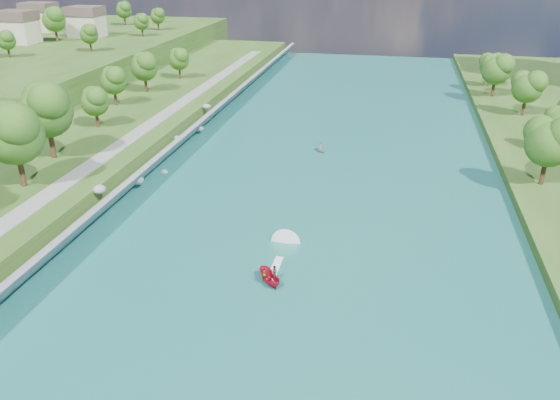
# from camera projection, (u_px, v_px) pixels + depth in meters

# --- Properties ---
(ground) EXTENTS (260.00, 260.00, 0.00)m
(ground) POSITION_uv_depth(u_px,v_px,m) (276.00, 295.00, 56.08)
(ground) COLOR #2D5119
(ground) RESTS_ON ground
(river_water) EXTENTS (55.00, 240.00, 0.10)m
(river_water) POSITION_uv_depth(u_px,v_px,m) (308.00, 211.00, 73.80)
(river_water) COLOR #185C55
(river_water) RESTS_ON ground
(ridge_west) EXTENTS (60.00, 120.00, 9.00)m
(ridge_west) POSITION_uv_depth(u_px,v_px,m) (63.00, 57.00, 154.02)
(ridge_west) COLOR #2D5119
(ridge_west) RESTS_ON ground
(riprap_bank) EXTENTS (3.81, 236.00, 4.33)m
(riprap_bank) POSITION_uv_depth(u_px,v_px,m) (127.00, 186.00, 77.22)
(riprap_bank) COLOR slate
(riprap_bank) RESTS_ON ground
(riverside_path) EXTENTS (3.00, 200.00, 0.10)m
(riverside_path) POSITION_uv_depth(u_px,v_px,m) (86.00, 169.00, 78.45)
(riverside_path) COLOR gray
(riverside_path) RESTS_ON berm_west
(ridge_houses) EXTENTS (29.50, 29.50, 8.40)m
(ridge_houses) POSITION_uv_depth(u_px,v_px,m) (48.00, 21.00, 155.92)
(ridge_houses) COLOR beige
(ridge_houses) RESTS_ON ridge_west
(trees_ridge) EXTENTS (24.38, 64.71, 10.83)m
(trees_ridge) POSITION_uv_depth(u_px,v_px,m) (94.00, 22.00, 153.29)
(trees_ridge) COLOR #184512
(trees_ridge) RESTS_ON ridge_west
(motorboat) EXTENTS (3.60, 18.68, 1.90)m
(motorboat) POSITION_uv_depth(u_px,v_px,m) (273.00, 268.00, 59.49)
(motorboat) COLOR #AB0D25
(motorboat) RESTS_ON river_water
(raft) EXTENTS (3.05, 3.17, 1.58)m
(raft) POSITION_uv_depth(u_px,v_px,m) (320.00, 149.00, 95.28)
(raft) COLOR gray
(raft) RESTS_ON river_water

